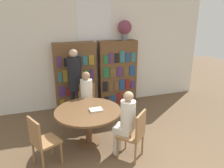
% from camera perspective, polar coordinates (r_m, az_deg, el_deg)
% --- Properties ---
extents(wall_back, '(6.40, 0.07, 3.00)m').
position_cam_1_polar(wall_back, '(5.92, -4.56, 8.63)').
color(wall_back, silver).
rests_on(wall_back, ground_plane).
extents(bookshelf_left, '(1.04, 0.34, 1.78)m').
position_cam_1_polar(bookshelf_left, '(5.76, -9.54, 1.82)').
color(bookshelf_left, brown).
rests_on(bookshelf_left, ground_plane).
extents(bookshelf_right, '(1.04, 0.34, 1.78)m').
position_cam_1_polar(bookshelf_right, '(6.04, 1.40, 2.86)').
color(bookshelf_right, brown).
rests_on(bookshelf_right, ground_plane).
extents(flower_vase, '(0.36, 0.36, 0.52)m').
position_cam_1_polar(flower_vase, '(5.91, 3.36, 14.43)').
color(flower_vase, slate).
rests_on(flower_vase, bookshelf_right).
extents(reading_table, '(1.27, 1.27, 0.72)m').
position_cam_1_polar(reading_table, '(4.27, -6.26, -8.14)').
color(reading_table, brown).
rests_on(reading_table, ground_plane).
extents(chair_near_camera, '(0.53, 0.53, 0.90)m').
position_cam_1_polar(chair_near_camera, '(3.89, -17.94, -13.64)').
color(chair_near_camera, olive).
rests_on(chair_near_camera, ground_plane).
extents(chair_left_side, '(0.47, 0.47, 0.90)m').
position_cam_1_polar(chair_left_side, '(5.20, -6.58, -4.37)').
color(chair_left_side, olive).
rests_on(chair_left_side, ground_plane).
extents(chair_far_side, '(0.57, 0.57, 0.90)m').
position_cam_1_polar(chair_far_side, '(3.91, 5.97, -12.52)').
color(chair_far_side, olive).
rests_on(chair_far_side, ground_plane).
extents(seated_reader_left, '(0.32, 0.39, 1.25)m').
position_cam_1_polar(seated_reader_left, '(4.95, -6.61, -2.96)').
color(seated_reader_left, silver).
rests_on(seated_reader_left, ground_plane).
extents(seated_reader_right, '(0.41, 0.41, 1.25)m').
position_cam_1_polar(seated_reader_right, '(3.87, 3.56, -9.37)').
color(seated_reader_right, silver).
rests_on(seated_reader_right, ground_plane).
extents(librarian_standing, '(0.33, 0.60, 1.70)m').
position_cam_1_polar(librarian_standing, '(5.23, -9.72, 1.97)').
color(librarian_standing, black).
rests_on(librarian_standing, ground_plane).
extents(open_book_on_table, '(0.24, 0.18, 0.03)m').
position_cam_1_polar(open_book_on_table, '(4.18, -4.22, -6.73)').
color(open_book_on_table, silver).
rests_on(open_book_on_table, reading_table).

